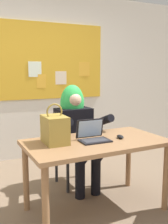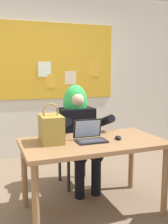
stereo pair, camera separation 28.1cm
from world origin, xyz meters
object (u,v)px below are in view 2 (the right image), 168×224
Objects in this scene: laptop at (90,136)px; computer_mouse at (118,138)px; chair_at_desk at (74,144)px; handbag at (51,128)px; desk_main at (93,150)px; person_costumed at (78,128)px.

laptop reaches higher than computer_mouse.
handbag is (-0.43, -0.65, 0.37)m from chair_at_desk.
chair_at_desk is (0.03, 0.73, -0.14)m from desk_main.
person_costumed reaches higher than laptop.
desk_main is 0.28m from computer_mouse.
person_costumed is 11.86× the size of computer_mouse.
handbag reaches higher than computer_mouse.
handbag reaches higher than chair_at_desk.
computer_mouse is at bearing -8.66° from laptop.
person_costumed is 3.26× the size of handbag.
desk_main is 0.61m from person_costumed.
desk_main is 0.14m from laptop.
laptop is at bearing -8.73° from chair_at_desk.
handbag reaches higher than desk_main.
computer_mouse is at bearing 16.36° from person_costumed.
computer_mouse is at bearing -9.32° from handbag.
person_costumed is (0.04, 0.61, 0.09)m from desk_main.
chair_at_desk is at bearing 85.22° from laptop.
person_costumed is at bearing 118.57° from computer_mouse.
computer_mouse is at bearing 12.52° from chair_at_desk.
chair_at_desk is 3.05× the size of laptop.
laptop is (-0.03, 0.02, 0.14)m from desk_main.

